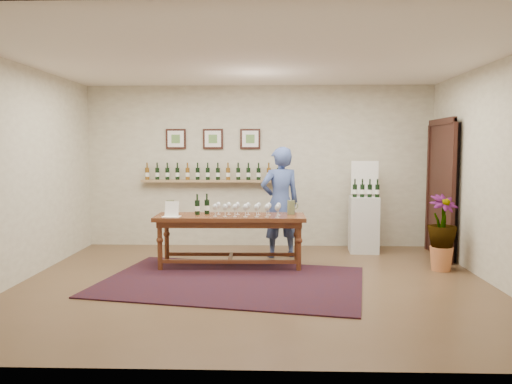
{
  "coord_description": "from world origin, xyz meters",
  "views": [
    {
      "loc": [
        0.21,
        -6.22,
        1.71
      ],
      "look_at": [
        0.0,
        0.8,
        1.1
      ],
      "focal_mm": 35.0,
      "sensor_mm": 36.0,
      "label": 1
    }
  ],
  "objects_px": {
    "tasting_table": "(230,223)",
    "display_pedestal": "(364,224)",
    "person": "(280,202)",
    "potted_plant": "(442,233)"
  },
  "relations": [
    {
      "from": "tasting_table",
      "to": "display_pedestal",
      "type": "height_order",
      "value": "display_pedestal"
    },
    {
      "from": "display_pedestal",
      "to": "potted_plant",
      "type": "distance_m",
      "value": 1.51
    },
    {
      "from": "tasting_table",
      "to": "potted_plant",
      "type": "relative_size",
      "value": 2.32
    },
    {
      "from": "tasting_table",
      "to": "display_pedestal",
      "type": "distance_m",
      "value": 2.41
    },
    {
      "from": "tasting_table",
      "to": "display_pedestal",
      "type": "relative_size",
      "value": 2.33
    },
    {
      "from": "person",
      "to": "display_pedestal",
      "type": "bearing_deg",
      "value": 179.75
    },
    {
      "from": "display_pedestal",
      "to": "person",
      "type": "height_order",
      "value": "person"
    },
    {
      "from": "display_pedestal",
      "to": "potted_plant",
      "type": "relative_size",
      "value": 1.0
    },
    {
      "from": "tasting_table",
      "to": "display_pedestal",
      "type": "xyz_separation_m",
      "value": [
        2.12,
        1.13,
        -0.18
      ]
    },
    {
      "from": "tasting_table",
      "to": "person",
      "type": "bearing_deg",
      "value": 43.84
    }
  ]
}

